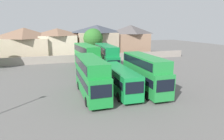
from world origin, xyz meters
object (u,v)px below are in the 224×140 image
at_px(house_terrace_left, 25,44).
at_px(bus_5, 106,56).
at_px(bus_3, 145,71).
at_px(bus_4, 86,56).
at_px(bus_1, 91,75).
at_px(house_terrace_far_right, 130,40).
at_px(bus_2, 120,79).
at_px(tree_behind_wall, 93,38).
at_px(house_terrace_centre, 58,44).
at_px(house_terrace_right, 97,41).

bearing_deg(house_terrace_left, bus_5, -44.45).
xyz_separation_m(bus_3, bus_4, (-5.13, 14.95, 0.16)).
distance_m(bus_1, house_terrace_far_right, 36.26).
bearing_deg(bus_1, bus_3, 88.21).
bearing_deg(house_terrace_left, bus_1, -71.15).
relative_size(bus_1, bus_2, 1.00).
relative_size(house_terrace_far_right, tree_behind_wall, 1.34).
height_order(house_terrace_left, house_terrace_centre, house_terrace_left).
height_order(bus_2, bus_3, bus_3).
relative_size(house_terrace_centre, tree_behind_wall, 1.23).
relative_size(house_terrace_left, house_terrace_centre, 1.15).
bearing_deg(bus_4, tree_behind_wall, 157.36).
bearing_deg(house_terrace_right, house_terrace_centre, -179.08).
distance_m(bus_1, house_terrace_centre, 31.00).
xyz_separation_m(bus_4, bus_5, (3.96, -0.29, -0.08)).
relative_size(bus_3, bus_5, 0.89).
bearing_deg(house_terrace_right, house_terrace_left, -178.75).
height_order(bus_1, house_terrace_far_right, house_terrace_far_right).
relative_size(house_terrace_right, tree_behind_wall, 1.39).
distance_m(house_terrace_right, tree_behind_wall, 4.58).
relative_size(bus_3, house_terrace_centre, 1.02).
relative_size(bus_1, tree_behind_wall, 1.27).
relative_size(bus_3, house_terrace_left, 0.89).
bearing_deg(house_terrace_left, bus_3, -60.14).
xyz_separation_m(bus_1, house_terrace_left, (-10.46, 30.64, 1.51)).
bearing_deg(house_terrace_left, tree_behind_wall, -12.17).
height_order(bus_4, house_terrace_left, house_terrace_left).
xyz_separation_m(bus_2, house_terrace_centre, (-6.33, 30.66, 2.26)).
height_order(bus_3, tree_behind_wall, tree_behind_wall).
relative_size(bus_2, house_terrace_far_right, 0.95).
height_order(bus_1, house_terrace_right, house_terrace_right).
distance_m(house_terrace_centre, house_terrace_right, 10.71).
bearing_deg(house_terrace_centre, tree_behind_wall, -23.79).
bearing_deg(bus_1, bus_4, 172.07).
bearing_deg(bus_5, bus_3, 7.53).
bearing_deg(bus_2, bus_5, 172.59).
xyz_separation_m(bus_4, house_terrace_far_right, (16.38, 16.44, 1.72)).
xyz_separation_m(bus_4, tree_behind_wall, (4.13, 12.37, 2.67)).
bearing_deg(house_terrace_right, tree_behind_wall, -115.98).
bearing_deg(bus_5, tree_behind_wall, -177.76).
relative_size(bus_2, bus_3, 1.01).
distance_m(bus_1, bus_4, 14.81).
relative_size(bus_3, house_terrace_far_right, 0.94).
height_order(bus_2, house_terrace_far_right, house_terrace_far_right).
xyz_separation_m(bus_2, house_terrace_left, (-14.35, 30.42, 2.37)).
bearing_deg(house_terrace_left, house_terrace_centre, 1.69).
distance_m(bus_1, house_terrace_right, 32.18).
relative_size(bus_4, tree_behind_wall, 1.42).
height_order(bus_2, bus_5, bus_5).
bearing_deg(bus_1, house_terrace_centre, -174.99).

